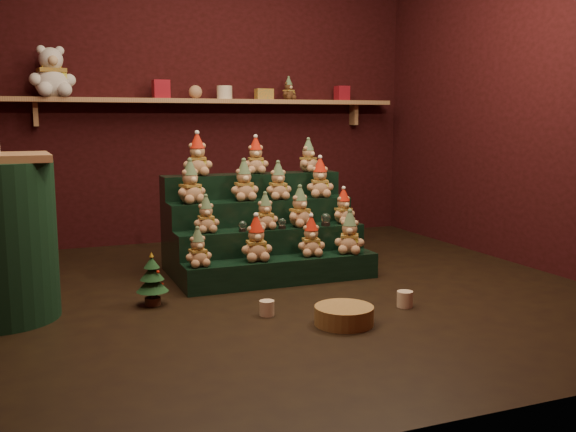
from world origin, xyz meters
name	(u,v)px	position (x,y,z in m)	size (l,w,h in m)	color
ground	(287,290)	(0.00, 0.00, 0.00)	(4.00, 4.00, 0.00)	black
back_wall	(206,91)	(0.00, 2.05, 1.40)	(4.00, 0.10, 2.80)	black
front_wall	(504,44)	(0.00, -2.05, 1.40)	(4.00, 0.10, 2.80)	black
right_wall	(537,84)	(2.05, 0.00, 1.40)	(0.10, 4.00, 2.80)	black
back_shelf	(211,102)	(0.00, 1.87, 1.29)	(3.60, 0.26, 0.24)	tan
riser_tier_front	(283,271)	(0.03, 0.17, 0.09)	(1.40, 0.22, 0.18)	black
riser_tier_midfront	(272,252)	(0.03, 0.39, 0.18)	(1.40, 0.22, 0.36)	black
riser_tier_midback	(261,235)	(0.03, 0.61, 0.27)	(1.40, 0.22, 0.54)	black
riser_tier_back	(252,219)	(0.03, 0.83, 0.36)	(1.40, 0.22, 0.72)	black
teddy_0	(198,247)	(-0.57, 0.15, 0.31)	(0.18, 0.16, 0.25)	tan
teddy_1	(256,239)	(-0.16, 0.17, 0.33)	(0.22, 0.19, 0.30)	tan
teddy_2	(311,237)	(0.26, 0.18, 0.32)	(0.20, 0.18, 0.27)	tan
teddy_3	(350,232)	(0.55, 0.16, 0.33)	(0.22, 0.19, 0.30)	tan
teddy_4	(206,214)	(-0.45, 0.39, 0.49)	(0.18, 0.16, 0.25)	tan
teddy_5	(265,211)	(-0.02, 0.37, 0.49)	(0.18, 0.16, 0.25)	tan
teddy_6	(300,207)	(0.25, 0.38, 0.50)	(0.21, 0.19, 0.29)	tan
teddy_7	(343,206)	(0.62, 0.39, 0.49)	(0.18, 0.16, 0.26)	tan
teddy_8	(190,182)	(-0.50, 0.62, 0.69)	(0.22, 0.20, 0.31)	tan
teddy_9	(244,181)	(-0.09, 0.63, 0.69)	(0.21, 0.19, 0.30)	tan
teddy_10	(278,181)	(0.16, 0.59, 0.68)	(0.20, 0.18, 0.28)	tan
teddy_11	(320,178)	(0.52, 0.60, 0.69)	(0.21, 0.19, 0.30)	tan
teddy_12	(197,155)	(-0.40, 0.81, 0.87)	(0.22, 0.20, 0.31)	tan
teddy_13	(256,156)	(0.07, 0.84, 0.86)	(0.20, 0.18, 0.27)	tan
teddy_14	(308,156)	(0.51, 0.83, 0.85)	(0.18, 0.17, 0.26)	tan
snow_globe_a	(243,226)	(-0.20, 0.33, 0.40)	(0.06, 0.06, 0.08)	black
snow_globe_b	(282,223)	(0.09, 0.33, 0.40)	(0.06, 0.06, 0.08)	black
snow_globe_c	(326,219)	(0.44, 0.33, 0.41)	(0.07, 0.07, 0.10)	black
mini_christmas_tree	(152,279)	(-0.90, -0.02, 0.16)	(0.20, 0.20, 0.34)	#432618
mug_left	(267,308)	(-0.32, -0.48, 0.04)	(0.09, 0.09, 0.09)	beige
mug_right	(405,299)	(0.53, -0.64, 0.05)	(0.10, 0.10, 0.10)	beige
wicker_basket	(344,315)	(0.03, -0.80, 0.05)	(0.33, 0.33, 0.10)	#A77B43
white_bear	(51,65)	(-1.36, 1.84, 1.58)	(0.37, 0.34, 0.52)	silver
brown_bear	(289,89)	(0.75, 1.84, 1.42)	(0.15, 0.13, 0.21)	#4C3119
gift_tin_red_a	(161,89)	(-0.46, 1.85, 1.40)	(0.14, 0.14, 0.16)	#A61929
gift_tin_cream	(225,92)	(0.12, 1.85, 1.38)	(0.14, 0.14, 0.12)	beige
gift_tin_red_b	(342,93)	(1.32, 1.85, 1.39)	(0.12, 0.12, 0.14)	#A61929
shelf_plush_ball	(195,92)	(-0.15, 1.85, 1.38)	(0.12, 0.12, 0.12)	tan
scarf_gift_box	(264,94)	(0.51, 1.85, 1.37)	(0.16, 0.10, 0.10)	orange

